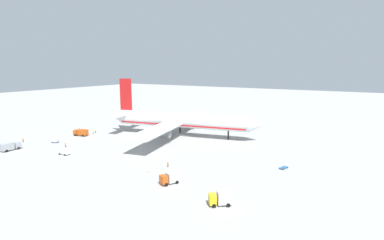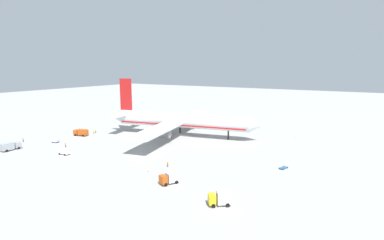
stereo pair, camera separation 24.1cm
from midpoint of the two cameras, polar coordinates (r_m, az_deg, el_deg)
The scene contains 18 objects.
ground_plane at distance 135.38m, azimuth -1.85°, elevation -2.98°, with size 600.00×600.00×0.00m, color #9E9E99.
airliner at distance 134.49m, azimuth -2.39°, elevation -0.08°, with size 71.62×71.90×25.01m.
service_truck_0 at distance 130.41m, azimuth -31.03°, elevation -4.22°, with size 2.88×6.87×3.00m.
service_truck_2 at distance 69.92m, azimuth 5.47°, elevation -14.39°, with size 5.42×4.93×3.23m.
service_truck_3 at distance 81.49m, azimuth -4.17°, elevation -10.80°, with size 4.26×5.48×2.94m.
service_truck_4 at distance 143.77m, azimuth -20.10°, elevation -2.18°, with size 6.79×3.72×2.86m.
service_van at distance 115.90m, azimuth -22.87°, elevation -5.51°, with size 4.22×2.31×1.97m.
baggage_cart_0 at distance 190.04m, azimuth -11.20°, elevation 0.85°, with size 3.07×2.98×1.22m.
baggage_cart_1 at distance 135.04m, azimuth -24.26°, elevation -3.60°, with size 3.03×2.41×1.33m.
baggage_cart_2 at distance 97.06m, azimuth 16.89°, elevation -8.58°, with size 2.25×3.64×0.40m.
ground_worker_0 at distance 148.08m, azimuth -17.64°, elevation -1.98°, with size 0.41×0.41×1.69m.
ground_worker_1 at distance 141.96m, azimuth -29.17°, elevation -3.30°, with size 0.53×0.53×1.72m.
ground_worker_2 at distance 146.36m, azimuth -17.99°, elevation -2.13°, with size 0.46×0.46×1.71m.
ground_worker_3 at distance 94.51m, azimuth -4.53°, elevation -8.27°, with size 0.45×0.45×1.75m.
ground_worker_4 at distance 153.97m, azimuth -20.35°, elevation -1.68°, with size 0.56×0.56×1.69m.
ground_worker_5 at distance 125.86m, azimuth -22.66°, elevation -4.37°, with size 0.49×0.49×1.72m.
traffic_cone_0 at distance 137.61m, azimuth 18.86°, elevation -3.19°, with size 0.36×0.36×0.55m, color orange.
traffic_cone_1 at distance 90.93m, azimuth -8.21°, elevation -9.51°, with size 0.36×0.36×0.55m, color orange.
Camera 2 is at (71.43, -110.85, 30.66)m, focal length 28.33 mm.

